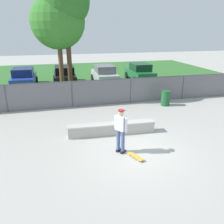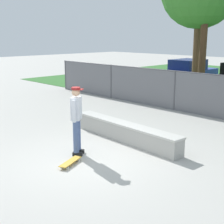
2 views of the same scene
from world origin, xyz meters
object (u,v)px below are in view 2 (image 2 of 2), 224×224
(skateboarder, at_px, (77,117))
(concrete_ledge, at_px, (125,132))
(skateboard, at_px, (70,162))
(car_blue, at_px, (188,72))

(skateboarder, bearing_deg, concrete_ledge, 87.46)
(skateboard, bearing_deg, concrete_ledge, 98.88)
(concrete_ledge, relative_size, skateboard, 5.11)
(skateboarder, bearing_deg, car_blue, 111.01)
(car_blue, bearing_deg, concrete_ledge, -65.64)
(skateboarder, height_order, skateboard, skateboarder)
(skateboarder, relative_size, skateboard, 2.25)
(concrete_ledge, height_order, skateboard, concrete_ledge)
(concrete_ledge, xyz_separation_m, skateboard, (0.37, -2.35, -0.21))
(skateboard, distance_m, car_blue, 14.47)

